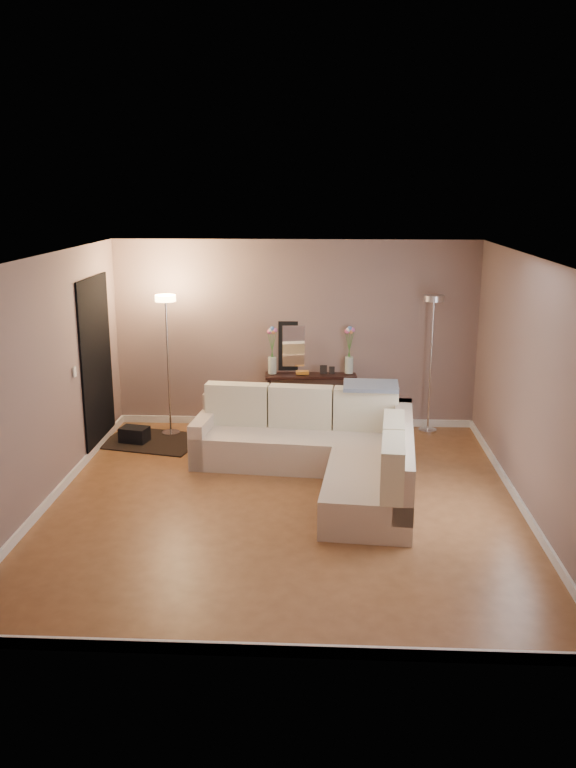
{
  "coord_description": "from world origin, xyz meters",
  "views": [
    {
      "loc": [
        0.41,
        -7.42,
        3.24
      ],
      "look_at": [
        0.0,
        0.8,
        1.1
      ],
      "focal_mm": 35.0,
      "sensor_mm": 36.0,
      "label": 1
    }
  ],
  "objects_px": {
    "console_table": "(305,398)",
    "floor_lamp_lit": "(167,337)",
    "floor_lamp_unlit": "(432,336)",
    "sectional_sofa": "(327,449)"
  },
  "relations": [
    {
      "from": "console_table",
      "to": "floor_lamp_lit",
      "type": "xyz_separation_m",
      "value": [
        -1.82,
        -0.39,
        0.92
      ]
    },
    {
      "from": "floor_lamp_unlit",
      "to": "sectional_sofa",
      "type": "bearing_deg",
      "value": -128.3
    },
    {
      "from": "console_table",
      "to": "floor_lamp_unlit",
      "type": "xyz_separation_m",
      "value": [
        1.7,
        -0.1,
        0.9
      ]
    },
    {
      "from": "sectional_sofa",
      "to": "floor_lamp_lit",
      "type": "distance_m",
      "value": 2.78
    },
    {
      "from": "console_table",
      "to": "floor_lamp_lit",
      "type": "relative_size",
      "value": 0.67
    },
    {
      "from": "console_table",
      "to": "floor_lamp_unlit",
      "type": "distance_m",
      "value": 1.93
    },
    {
      "from": "console_table",
      "to": "sectional_sofa",
      "type": "bearing_deg",
      "value": -80.54
    },
    {
      "from": "floor_lamp_lit",
      "to": "floor_lamp_unlit",
      "type": "xyz_separation_m",
      "value": [
        3.53,
        0.29,
        -0.01
      ]
    },
    {
      "from": "console_table",
      "to": "floor_lamp_lit",
      "type": "height_order",
      "value": "floor_lamp_lit"
    },
    {
      "from": "sectional_sofa",
      "to": "floor_lamp_lit",
      "type": "height_order",
      "value": "floor_lamp_lit"
    }
  ]
}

